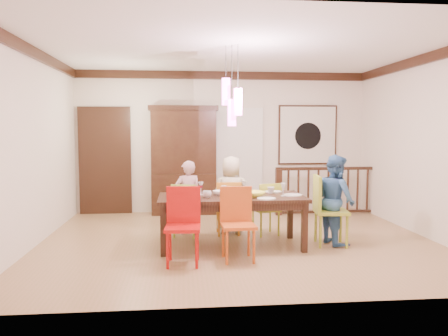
{
  "coord_description": "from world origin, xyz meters",
  "views": [
    {
      "loc": [
        -0.84,
        -6.57,
        1.71
      ],
      "look_at": [
        -0.21,
        0.05,
        1.12
      ],
      "focal_mm": 35.0,
      "sensor_mm": 36.0,
      "label": 1
    }
  ],
  "objects": [
    {
      "name": "wine_glass_a",
      "position": [
        -0.57,
        -0.18,
        0.84
      ],
      "size": [
        0.08,
        0.08,
        0.19
      ],
      "primitive_type": null,
      "color": "#590C19",
      "rests_on": "dining_table"
    },
    {
      "name": "chair_near_left",
      "position": [
        -0.84,
        -1.12,
        0.56
      ],
      "size": [
        0.47,
        0.47,
        0.98
      ],
      "rotation": [
        0.0,
        0.0,
        -0.06
      ],
      "color": "#AE0D0B",
      "rests_on": "floor"
    },
    {
      "name": "china_hutch",
      "position": [
        -0.81,
        2.3,
        1.1
      ],
      "size": [
        1.38,
        0.46,
        2.19
      ],
      "color": "black",
      "rests_on": "floor"
    },
    {
      "name": "plate_far_left",
      "position": [
        -0.77,
        0.03,
        0.76
      ],
      "size": [
        0.26,
        0.26,
        0.01
      ],
      "primitive_type": "cylinder",
      "color": "white",
      "rests_on": "dining_table"
    },
    {
      "name": "wall_left",
      "position": [
        -3.0,
        0.0,
        1.45
      ],
      "size": [
        0.0,
        5.0,
        5.0
      ],
      "primitive_type": "plane",
      "rotation": [
        1.57,
        0.0,
        1.57
      ],
      "color": "silver",
      "rests_on": "floor"
    },
    {
      "name": "plate_far_mid",
      "position": [
        -0.1,
        -0.05,
        0.76
      ],
      "size": [
        0.26,
        0.26,
        0.01
      ],
      "primitive_type": "cylinder",
      "color": "white",
      "rests_on": "dining_table"
    },
    {
      "name": "small_bowl",
      "position": [
        -0.29,
        -0.24,
        0.78
      ],
      "size": [
        0.28,
        0.28,
        0.07
      ],
      "primitive_type": "imported",
      "rotation": [
        0.0,
        0.0,
        -0.39
      ],
      "color": "white",
      "rests_on": "dining_table"
    },
    {
      "name": "chair_near_mid",
      "position": [
        -0.12,
        -1.02,
        0.55
      ],
      "size": [
        0.45,
        0.45,
        0.95
      ],
      "rotation": [
        0.0,
        0.0,
        0.04
      ],
      "color": "#B94B16",
      "rests_on": "floor"
    },
    {
      "name": "floor",
      "position": [
        0.0,
        0.0,
        0.0
      ],
      "size": [
        6.0,
        6.0,
        0.0
      ],
      "primitive_type": "plane",
      "color": "#9B7C4B",
      "rests_on": "ground"
    },
    {
      "name": "painting",
      "position": [
        1.8,
        2.46,
        1.6
      ],
      "size": [
        1.25,
        0.06,
        1.25
      ],
      "color": "black",
      "rests_on": "wall_back"
    },
    {
      "name": "chair_far_left",
      "position": [
        -0.79,
        0.35,
        0.49
      ],
      "size": [
        0.47,
        0.47,
        0.86
      ],
      "rotation": [
        0.0,
        0.0,
        2.9
      ],
      "color": "#9BBA3A",
      "rests_on": "floor"
    },
    {
      "name": "balustrade",
      "position": [
        2.1,
        1.95,
        0.5
      ],
      "size": [
        2.17,
        0.12,
        0.96
      ],
      "rotation": [
        0.0,
        0.0,
        -0.0
      ],
      "color": "black",
      "rests_on": "floor"
    },
    {
      "name": "serving_bowl",
      "position": [
        0.17,
        -0.44,
        0.79
      ],
      "size": [
        0.41,
        0.41,
        0.08
      ],
      "primitive_type": "imported",
      "rotation": [
        0.0,
        0.0,
        0.41
      ],
      "color": "yellow",
      "rests_on": "dining_table"
    },
    {
      "name": "wine_glass_b",
      "position": [
        0.09,
        -0.1,
        0.84
      ],
      "size": [
        0.08,
        0.08,
        0.19
      ],
      "primitive_type": null,
      "color": "silver",
      "rests_on": "dining_table"
    },
    {
      "name": "crown_molding",
      "position": [
        0.0,
        0.0,
        2.82
      ],
      "size": [
        6.0,
        5.0,
        0.16
      ],
      "primitive_type": null,
      "color": "black",
      "rests_on": "wall_back"
    },
    {
      "name": "wall_right",
      "position": [
        3.0,
        0.0,
        1.45
      ],
      "size": [
        0.0,
        5.0,
        5.0
      ],
      "primitive_type": "plane",
      "rotation": [
        1.57,
        0.0,
        -1.57
      ],
      "color": "silver",
      "rests_on": "floor"
    },
    {
      "name": "person_far_left",
      "position": [
        -0.76,
        0.52,
        0.6
      ],
      "size": [
        0.49,
        0.37,
        1.21
      ],
      "primitive_type": "imported",
      "rotation": [
        0.0,
        0.0,
        3.34
      ],
      "color": "beige",
      "rests_on": "floor"
    },
    {
      "name": "plate_near_left",
      "position": [
        -0.8,
        -0.58,
        0.76
      ],
      "size": [
        0.26,
        0.26,
        0.01
      ],
      "primitive_type": "cylinder",
      "color": "white",
      "rests_on": "dining_table"
    },
    {
      "name": "panel_door",
      "position": [
        -2.4,
        2.45,
        1.05
      ],
      "size": [
        1.04,
        0.07,
        2.24
      ],
      "primitive_type": "cube",
      "color": "black",
      "rests_on": "wall_back"
    },
    {
      "name": "white_doorway",
      "position": [
        0.35,
        2.46,
        1.05
      ],
      "size": [
        0.97,
        0.05,
        2.22
      ],
      "primitive_type": "cube",
      "color": "silver",
      "rests_on": "wall_back"
    },
    {
      "name": "person_far_mid",
      "position": [
        -0.04,
        0.54,
        0.64
      ],
      "size": [
        0.7,
        0.53,
        1.28
      ],
      "primitive_type": "imported",
      "rotation": [
        0.0,
        0.0,
        2.92
      ],
      "color": "#C3BB94",
      "rests_on": "floor"
    },
    {
      "name": "chair_end_right",
      "position": [
        1.34,
        -0.38,
        0.59
      ],
      "size": [
        0.52,
        0.52,
        1.04
      ],
      "rotation": [
        0.0,
        0.0,
        1.45
      ],
      "color": "#9CAD2E",
      "rests_on": "floor"
    },
    {
      "name": "ceiling",
      "position": [
        0.0,
        0.0,
        2.9
      ],
      "size": [
        6.0,
        6.0,
        0.0
      ],
      "primitive_type": "plane",
      "rotation": [
        3.14,
        0.0,
        0.0
      ],
      "color": "white",
      "rests_on": "wall_back"
    },
    {
      "name": "wall_back",
      "position": [
        0.0,
        2.5,
        1.45
      ],
      "size": [
        6.0,
        0.0,
        6.0
      ],
      "primitive_type": "plane",
      "rotation": [
        1.57,
        0.0,
        0.0
      ],
      "color": "silver",
      "rests_on": "floor"
    },
    {
      "name": "cup_right",
      "position": [
        0.49,
        -0.14,
        0.8
      ],
      "size": [
        0.14,
        0.14,
        0.1
      ],
      "primitive_type": "imported",
      "rotation": [
        0.0,
        0.0,
        -0.42
      ],
      "color": "silver",
      "rests_on": "dining_table"
    },
    {
      "name": "plate_end_right",
      "position": [
        0.77,
        -0.38,
        0.76
      ],
      "size": [
        0.26,
        0.26,
        0.01
      ],
      "primitive_type": "cylinder",
      "color": "white",
      "rests_on": "dining_table"
    },
    {
      "name": "napkin",
      "position": [
        -0.18,
        -0.65,
        0.76
      ],
      "size": [
        0.18,
        0.14,
        0.01
      ],
      "primitive_type": "cube",
      "color": "#D83359",
      "rests_on": "dining_table"
    },
    {
      "name": "wine_glass_c",
      "position": [
        -0.27,
        -0.62,
        0.84
      ],
      "size": [
        0.08,
        0.08,
        0.19
      ],
      "primitive_type": null,
      "color": "#590C19",
      "rests_on": "dining_table"
    },
    {
      "name": "chair_far_mid",
      "position": [
        -0.11,
        0.44,
        0.5
      ],
      "size": [
        0.4,
        0.4,
        0.88
      ],
      "rotation": [
        0.0,
        0.0,
        3.14
      ],
      "color": "#C7761B",
      "rests_on": "floor"
    },
    {
      "name": "cup_left",
      "position": [
        -0.5,
        -0.47,
        0.8
      ],
      "size": [
        0.15,
        0.15,
        0.1
      ],
      "primitive_type": "imported",
      "rotation": [
        0.0,
        0.0,
        0.25
      ],
      "color": "silver",
      "rests_on": "dining_table"
    },
    {
      "name": "dining_table",
      "position": [
        -0.13,
        -0.33,
        0.67
      ],
      "size": [
        2.11,
        0.97,
        0.75
      ],
      "rotation": [
        0.0,
        0.0,
        0.01
      ],
      "color": "black",
      "rests_on": "floor"
    },
    {
      "name": "pendant_cluster",
      "position": [
        -0.13,
        -0.33,
        2.11
      ],
      "size": [
        0.27,
        0.21,
        1.14
      ],
      "color": "#EC46B7",
      "rests_on": "ceiling"
    },
    {
      "name": "wine_glass_d",
      "position": [
        0.61,
        -0.43,
        0.84
      ],
      "size": [
        0.08,
        0.08,
        0.19
      ],
      "primitive_type": null,
      "color": "silver",
      "rests_on": "dining_table"
    },
    {
      "name": "plate_far_right",
      "position": [
        0.55,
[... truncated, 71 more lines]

